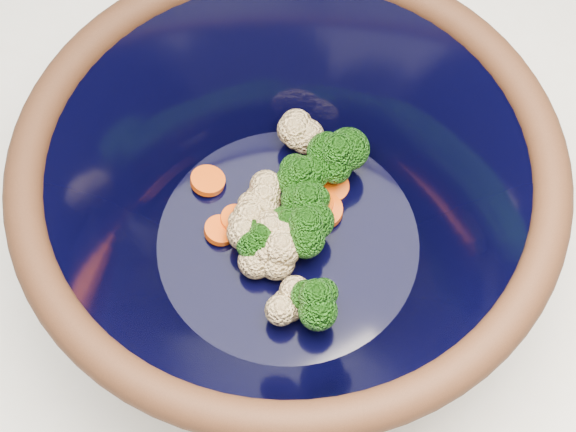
% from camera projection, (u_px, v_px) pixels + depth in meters
% --- Properties ---
extents(ground, '(3.00, 3.00, 0.00)m').
position_uv_depth(ground, '(257.00, 423.00, 1.51)').
color(ground, '#9E7A54').
rests_on(ground, ground).
extents(counter, '(1.20, 1.20, 0.90)m').
position_uv_depth(counter, '(246.00, 342.00, 1.11)').
color(counter, silver).
rests_on(counter, ground).
extents(mixing_bowl, '(0.42, 0.42, 0.17)m').
position_uv_depth(mixing_bowl, '(288.00, 206.00, 0.59)').
color(mixing_bowl, black).
rests_on(mixing_bowl, counter).
extents(vegetable_pile, '(0.14, 0.18, 0.06)m').
position_uv_depth(vegetable_pile, '(292.00, 218.00, 0.63)').
color(vegetable_pile, '#608442').
rests_on(vegetable_pile, mixing_bowl).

